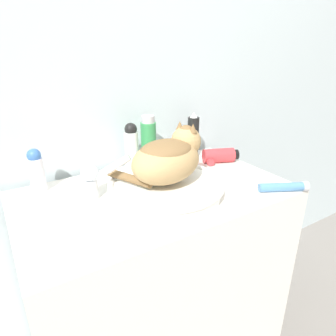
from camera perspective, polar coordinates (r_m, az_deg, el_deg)
The scene contains 11 objects.
wall_back at distance 1.24m, azimuth -10.46°, elevation 16.81°, with size 8.00×0.05×2.40m.
vanity_counter at distance 1.29m, azimuth -2.01°, elevation -21.26°, with size 0.93×0.55×0.84m.
sink_basin at distance 1.02m, azimuth -0.35°, elevation -3.61°, with size 0.39×0.39×0.05m.
cat at distance 0.98m, azimuth 0.08°, elevation 2.19°, with size 0.31×0.27×0.18m.
faucet at distance 0.99m, azimuth -13.85°, elevation -1.68°, with size 0.16×0.09×0.15m.
hairspray_can_black at distance 1.34m, azimuth 4.78°, elevation 5.93°, with size 0.05×0.05×0.21m.
shampoo_bottle_tall at distance 1.22m, azimuth -3.72°, elevation 4.79°, with size 0.06×0.06×0.22m.
lotion_bottle_white at distance 1.19m, azimuth -6.95°, elevation 3.90°, with size 0.05×0.05×0.20m.
deodorant_stick at distance 1.11m, azimuth -23.75°, elevation -0.47°, with size 0.05×0.05×0.16m.
cream_tube at distance 1.12m, azimuth 21.23°, elevation -3.40°, with size 0.17×0.11×0.04m.
hair_dryer at distance 1.31m, azimuth 9.51°, elevation 2.27°, with size 0.16×0.12×0.06m.
Camera 1 is at (-0.46, -0.54, 1.31)m, focal length 32.00 mm.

